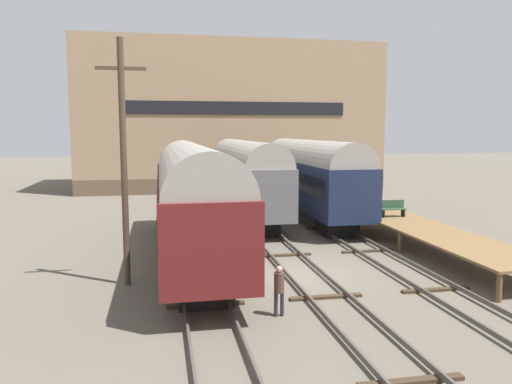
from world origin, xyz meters
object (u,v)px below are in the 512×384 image
object	(u,v)px
bench	(393,208)
utility_pole	(124,160)
train_car_grey	(246,174)
person_worker	(279,286)
train_car_navy	(311,174)
train_car_maroon	(192,194)

from	to	relation	value
bench	utility_pole	xyz separation A→B (m)	(-13.81, -6.15, 3.13)
train_car_grey	bench	distance (m)	10.14
person_worker	utility_pole	size ratio (longest dim) A/B	0.18
train_car_navy	utility_pole	distance (m)	16.71
person_worker	utility_pole	bearing A→B (deg)	138.70
train_car_grey	train_car_navy	distance (m)	4.30
train_car_maroon	bench	distance (m)	11.51
train_car_grey	person_worker	size ratio (longest dim) A/B	9.65
utility_pole	person_worker	bearing A→B (deg)	-41.30
person_worker	train_car_grey	bearing A→B (deg)	83.56
train_car_navy	utility_pole	bearing A→B (deg)	-131.69
train_car_navy	person_worker	world-z (taller)	train_car_navy
train_car_maroon	person_worker	xyz separation A→B (m)	(2.18, -7.80, -2.00)
train_car_grey	bench	size ratio (longest dim) A/B	11.15
train_car_grey	utility_pole	xyz separation A→B (m)	(-6.87, -13.42, 1.78)
train_car_grey	person_worker	xyz separation A→B (m)	(-2.00, -17.70, -1.98)
train_car_grey	bench	world-z (taller)	train_car_grey
train_car_navy	utility_pole	world-z (taller)	utility_pole
person_worker	train_car_maroon	bearing A→B (deg)	105.64
bench	person_worker	distance (m)	13.75
train_car_maroon	person_worker	size ratio (longest dim) A/B	10.89
train_car_grey	bench	bearing A→B (deg)	-46.30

